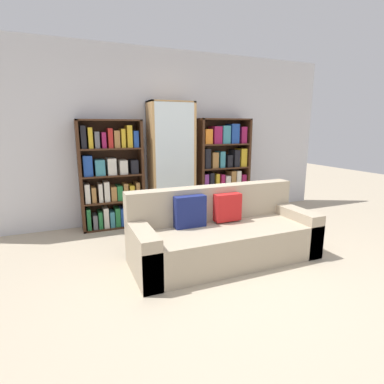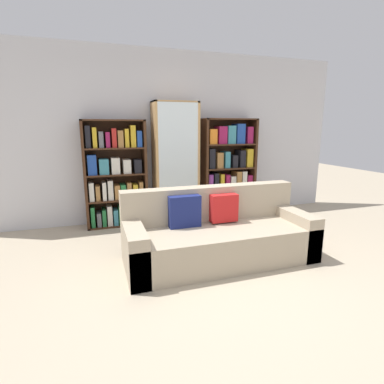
% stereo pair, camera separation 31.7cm
% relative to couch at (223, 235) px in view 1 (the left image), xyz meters
% --- Properties ---
extents(ground_plane, '(16.00, 16.00, 0.00)m').
position_rel_couch_xyz_m(ground_plane, '(-0.10, -0.57, -0.29)').
color(ground_plane, tan).
extents(wall_back, '(6.06, 0.06, 2.70)m').
position_rel_couch_xyz_m(wall_back, '(-0.10, 1.85, 1.06)').
color(wall_back, silver).
rests_on(wall_back, ground).
extents(couch, '(2.14, 0.83, 0.82)m').
position_rel_couch_xyz_m(couch, '(0.00, 0.00, 0.00)').
color(couch, tan).
rests_on(couch, ground).
extents(bookshelf_left, '(0.93, 0.32, 1.62)m').
position_rel_couch_xyz_m(bookshelf_left, '(-1.00, 1.65, 0.48)').
color(bookshelf_left, '#3D2314').
rests_on(bookshelf_left, ground).
extents(display_cabinet, '(0.71, 0.36, 1.90)m').
position_rel_couch_xyz_m(display_cabinet, '(-0.06, 1.63, 0.66)').
color(display_cabinet, tan).
rests_on(display_cabinet, ground).
extents(bookshelf_right, '(0.93, 0.32, 1.65)m').
position_rel_couch_xyz_m(bookshelf_right, '(0.89, 1.65, 0.52)').
color(bookshelf_right, '#3D2314').
rests_on(bookshelf_right, ground).
extents(wine_bottle, '(0.08, 0.08, 0.35)m').
position_rel_couch_xyz_m(wine_bottle, '(0.55, 1.22, -0.14)').
color(wine_bottle, '#192333').
rests_on(wine_bottle, ground).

